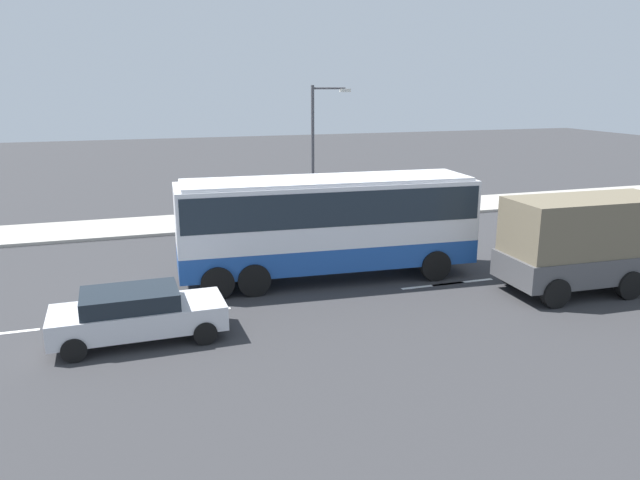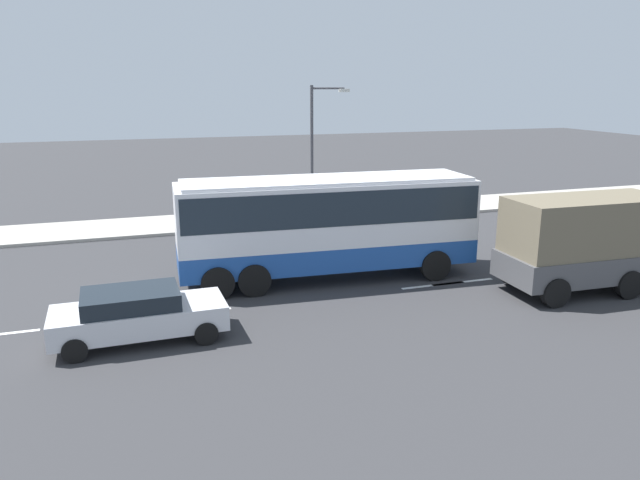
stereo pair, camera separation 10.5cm
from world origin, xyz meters
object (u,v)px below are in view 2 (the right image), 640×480
Objects in this scene: coach_bus at (327,217)px; cargo_truck at (607,240)px; car_silver_hatch at (137,314)px; pedestrian_near_curb at (237,202)px; street_lamp at (316,144)px.

coach_bus is 9.54m from cargo_truck.
car_silver_hatch is 14.81m from pedestrian_near_curb.
car_silver_hatch is 15.47m from street_lamp.
cargo_truck is 14.20m from street_lamp.
coach_bus is at bearing -105.31° from street_lamp.
coach_bus is 1.34× the size of cargo_truck.
cargo_truck is 5.20× the size of pedestrian_near_curb.
street_lamp is at bearing 63.66° from pedestrian_near_curb.
pedestrian_near_curb is (-10.01, 14.18, -0.68)m from cargo_truck.
coach_bus is 8.99m from street_lamp.
pedestrian_near_curb is (-1.36, 10.17, -1.23)m from coach_bus.
street_lamp is (3.69, -1.66, 2.98)m from pedestrian_near_curb.
coach_bus is 7.77m from car_silver_hatch.
coach_bus is at bearing 5.58° from pedestrian_near_curb.
street_lamp is at bearing 52.29° from car_silver_hatch.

